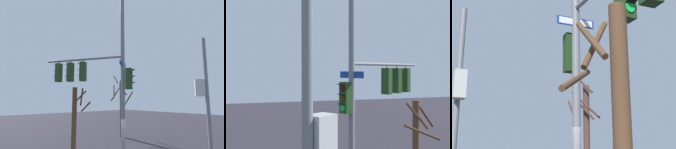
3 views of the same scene
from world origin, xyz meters
TOP-DOWN VIEW (x-y plane):
  - main_signal_pole_assembly at (0.75, -1.05)m, footprint 3.54×6.00m
  - secondary_pole_assembly at (-4.39, 2.17)m, footprint 0.63×0.75m
  - bare_tree_behind_pole at (0.92, -3.37)m, footprint 1.06×1.60m
  - bare_tree_corner at (-5.66, -6.14)m, footprint 2.13×2.11m

SIDE VIEW (x-z plane):
  - bare_tree_behind_pole at x=0.92m, z-range 0.14..4.39m
  - bare_tree_corner at x=-5.66m, z-range 0.00..5.89m
  - secondary_pole_assembly at x=-4.39m, z-range 0.23..7.42m
  - main_signal_pole_assembly at x=0.75m, z-range 0.47..9.95m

